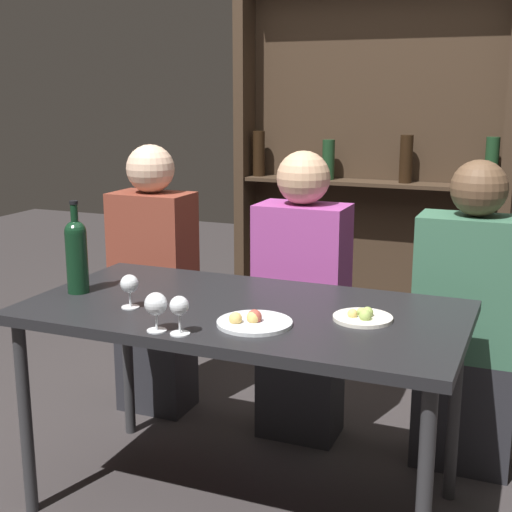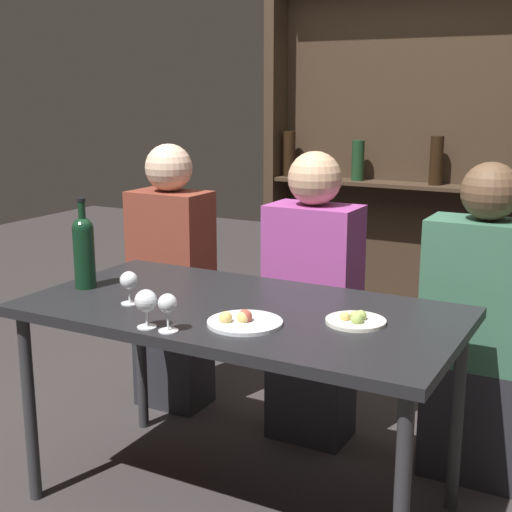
{
  "view_description": "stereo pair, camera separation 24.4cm",
  "coord_description": "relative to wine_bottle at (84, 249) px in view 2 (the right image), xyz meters",
  "views": [
    {
      "loc": [
        0.9,
        -2.08,
        1.43
      ],
      "look_at": [
        0.0,
        0.11,
        0.88
      ],
      "focal_mm": 50.0,
      "sensor_mm": 36.0,
      "label": 1
    },
    {
      "loc": [
        1.12,
        -1.98,
        1.43
      ],
      "look_at": [
        0.0,
        0.11,
        0.88
      ],
      "focal_mm": 50.0,
      "sensor_mm": 36.0,
      "label": 2
    }
  ],
  "objects": [
    {
      "name": "wine_bottle",
      "position": [
        0.0,
        0.0,
        0.0
      ],
      "size": [
        0.08,
        0.08,
        0.33
      ],
      "color": "black",
      "rests_on": "dining_table"
    },
    {
      "name": "seated_person_center",
      "position": [
        0.62,
        0.65,
        -0.3
      ],
      "size": [
        0.36,
        0.22,
        1.21
      ],
      "color": "#26262B",
      "rests_on": "ground_plane"
    },
    {
      "name": "seated_person_left",
      "position": [
        -0.07,
        0.65,
        -0.3
      ],
      "size": [
        0.35,
        0.22,
        1.21
      ],
      "color": "#26262B",
      "rests_on": "ground_plane"
    },
    {
      "name": "ground_plane",
      "position": [
        0.61,
        0.06,
        -0.88
      ],
      "size": [
        10.0,
        10.0,
        0.0
      ],
      "primitive_type": "plane",
      "color": "#332D2D"
    },
    {
      "name": "wine_glass_2",
      "position": [
        0.47,
        -0.26,
        -0.06
      ],
      "size": [
        0.07,
        0.07,
        0.12
      ],
      "color": "silver",
      "rests_on": "dining_table"
    },
    {
      "name": "dining_table",
      "position": [
        0.61,
        0.06,
        -0.21
      ],
      "size": [
        1.46,
        0.76,
        0.73
      ],
      "color": "black",
      "rests_on": "ground_plane"
    },
    {
      "name": "wine_rack_wall",
      "position": [
        0.61,
        1.8,
        0.27
      ],
      "size": [
        1.49,
        0.21,
        2.29
      ],
      "color": "#38281C",
      "rests_on": "ground_plane"
    },
    {
      "name": "seated_person_right",
      "position": [
        1.29,
        0.65,
        -0.31
      ],
      "size": [
        0.41,
        0.22,
        1.19
      ],
      "color": "#26262B",
      "rests_on": "ground_plane"
    },
    {
      "name": "food_plate_0",
      "position": [
        0.72,
        -0.1,
        -0.13
      ],
      "size": [
        0.23,
        0.23,
        0.05
      ],
      "color": "silver",
      "rests_on": "dining_table"
    },
    {
      "name": "food_plate_1",
      "position": [
        1.02,
        0.08,
        -0.13
      ],
      "size": [
        0.19,
        0.19,
        0.04
      ],
      "color": "silver",
      "rests_on": "dining_table"
    },
    {
      "name": "wine_glass_1",
      "position": [
        0.55,
        -0.26,
        -0.06
      ],
      "size": [
        0.06,
        0.06,
        0.12
      ],
      "color": "silver",
      "rests_on": "dining_table"
    },
    {
      "name": "wine_glass_0",
      "position": [
        0.27,
        -0.09,
        -0.07
      ],
      "size": [
        0.06,
        0.06,
        0.11
      ],
      "color": "silver",
      "rests_on": "dining_table"
    }
  ]
}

